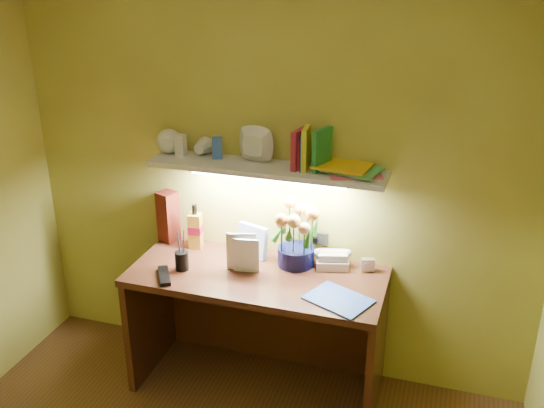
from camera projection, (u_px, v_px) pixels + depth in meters
The scene contains 13 objects.
desk at pixel (257, 331), 3.45m from camera, with size 1.40×0.60×0.75m, color #3B1C10.
flower_bouquet at pixel (296, 235), 3.34m from camera, with size 0.23×0.23×0.36m, color #0A0D3B, non-canonical shape.
telephone at pixel (332, 258), 3.36m from camera, with size 0.18×0.13×0.11m, color #F2E8CA, non-canonical shape.
desk_clock at pixel (368, 265), 3.32m from camera, with size 0.07×0.04×0.07m, color silver.
whisky_bottle at pixel (195, 226), 3.55m from camera, with size 0.07×0.07×0.27m, color gold, non-canonical shape.
whisky_box at pixel (168, 216), 3.63m from camera, with size 0.10×0.10×0.31m, color #5E1A11.
pen_cup at pixel (181, 255), 3.32m from camera, with size 0.07×0.07×0.18m, color black.
art_card at pixel (252, 241), 3.47m from camera, with size 0.19×0.04×0.19m, color white, non-canonical shape.
tv_remote at pixel (164, 276), 3.26m from camera, with size 0.06×0.20×0.02m, color black.
blue_folder at pixel (338, 300), 3.05m from camera, with size 0.31×0.23×0.01m, color blue.
desk_book_a at pixel (226, 251), 3.32m from camera, with size 0.16×0.02×0.22m, color silver.
desk_book_b at pixel (233, 255), 3.30m from camera, with size 0.14×0.01×0.20m, color silver.
wall_shelf at pixel (264, 161), 3.24m from camera, with size 1.31×0.29×0.26m.
Camera 1 is at (0.95, -1.55, 2.37)m, focal length 40.00 mm.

